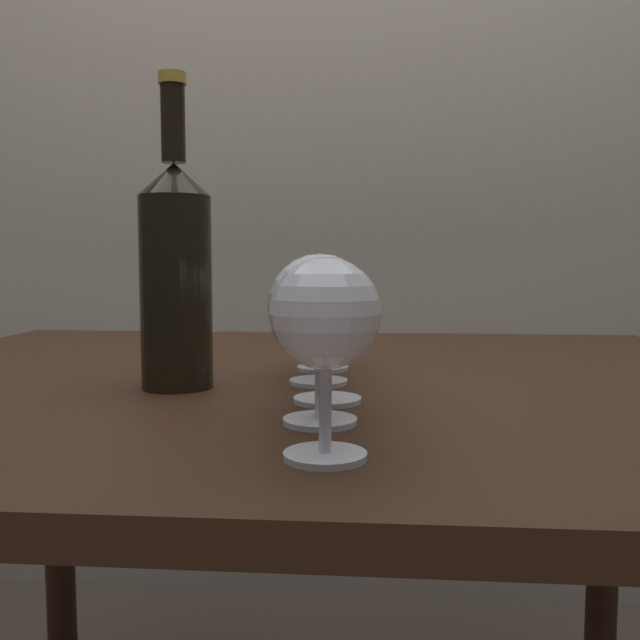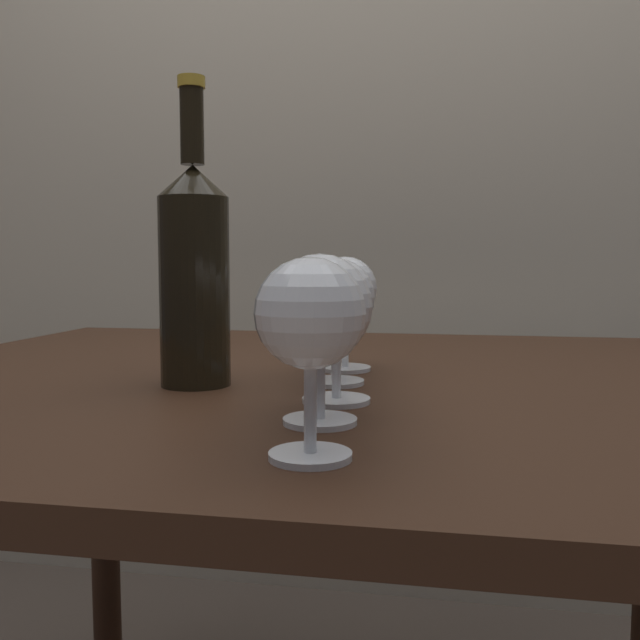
{
  "view_description": "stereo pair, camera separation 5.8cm",
  "coord_description": "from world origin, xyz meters",
  "px_view_note": "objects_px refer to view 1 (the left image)",
  "views": [
    {
      "loc": [
        0.1,
        -0.83,
        0.91
      ],
      "look_at": [
        0.05,
        -0.26,
        0.86
      ],
      "focal_mm": 38.27,
      "sensor_mm": 36.0,
      "label": 1
    },
    {
      "loc": [
        0.15,
        -0.82,
        0.91
      ],
      "look_at": [
        0.05,
        -0.26,
        0.86
      ],
      "focal_mm": 38.27,
      "sensor_mm": 36.0,
      "label": 2
    }
  ],
  "objects_px": {
    "wine_glass_rose": "(320,310)",
    "wine_glass_pinot": "(319,308)",
    "wine_glass_cabernet": "(325,320)",
    "wine_bottle": "(176,270)",
    "wine_glass_port": "(323,292)",
    "wine_glass_white": "(327,302)"
  },
  "relations": [
    {
      "from": "wine_glass_cabernet",
      "to": "wine_bottle",
      "type": "bearing_deg",
      "value": 125.29
    },
    {
      "from": "wine_glass_cabernet",
      "to": "wine_glass_port",
      "type": "bearing_deg",
      "value": 94.66
    },
    {
      "from": "wine_glass_port",
      "to": "wine_bottle",
      "type": "relative_size",
      "value": 0.43
    },
    {
      "from": "wine_glass_white",
      "to": "wine_glass_pinot",
      "type": "bearing_deg",
      "value": 99.73
    },
    {
      "from": "wine_glass_rose",
      "to": "wine_glass_white",
      "type": "xyz_separation_m",
      "value": [
        0.0,
        0.09,
        0.0
      ]
    },
    {
      "from": "wine_glass_cabernet",
      "to": "wine_glass_port",
      "type": "distance_m",
      "value": 0.39
    },
    {
      "from": "wine_glass_cabernet",
      "to": "wine_glass_port",
      "type": "height_order",
      "value": "wine_glass_port"
    },
    {
      "from": "wine_glass_pinot",
      "to": "wine_glass_white",
      "type": "bearing_deg",
      "value": -80.27
    },
    {
      "from": "wine_glass_rose",
      "to": "wine_bottle",
      "type": "relative_size",
      "value": 0.43
    },
    {
      "from": "wine_glass_rose",
      "to": "wine_bottle",
      "type": "distance_m",
      "value": 0.23
    },
    {
      "from": "wine_glass_white",
      "to": "wine_glass_port",
      "type": "distance_m",
      "value": 0.2
    },
    {
      "from": "wine_glass_rose",
      "to": "wine_glass_pinot",
      "type": "bearing_deg",
      "value": 95.13
    },
    {
      "from": "wine_glass_rose",
      "to": "wine_glass_pinot",
      "type": "distance_m",
      "value": 0.19
    },
    {
      "from": "wine_glass_pinot",
      "to": "wine_glass_port",
      "type": "bearing_deg",
      "value": 91.67
    },
    {
      "from": "wine_glass_cabernet",
      "to": "wine_glass_port",
      "type": "relative_size",
      "value": 0.99
    },
    {
      "from": "wine_glass_rose",
      "to": "wine_glass_port",
      "type": "xyz_separation_m",
      "value": [
        -0.02,
        0.28,
        0.0
      ]
    },
    {
      "from": "wine_glass_pinot",
      "to": "wine_bottle",
      "type": "relative_size",
      "value": 0.38
    },
    {
      "from": "wine_glass_rose",
      "to": "wine_bottle",
      "type": "height_order",
      "value": "wine_bottle"
    },
    {
      "from": "wine_glass_cabernet",
      "to": "wine_bottle",
      "type": "xyz_separation_m",
      "value": [
        -0.18,
        0.26,
        0.03
      ]
    },
    {
      "from": "wine_glass_port",
      "to": "wine_glass_cabernet",
      "type": "bearing_deg",
      "value": -85.34
    },
    {
      "from": "wine_glass_white",
      "to": "wine_bottle",
      "type": "distance_m",
      "value": 0.18
    },
    {
      "from": "wine_glass_port",
      "to": "wine_bottle",
      "type": "distance_m",
      "value": 0.2
    }
  ]
}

